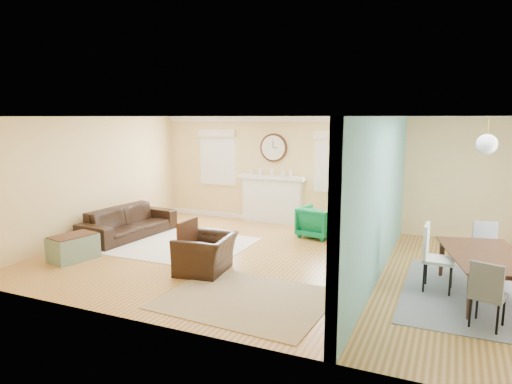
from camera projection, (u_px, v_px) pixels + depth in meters
floor at (290, 263)px, 8.17m from camera, size 9.00×9.00×0.00m
wall_back at (334, 173)px, 10.67m from camera, size 9.00×0.02×2.60m
wall_front at (204, 231)px, 5.25m from camera, size 9.00×0.02×2.60m
wall_left at (92, 178)px, 9.75m from camera, size 0.02×6.00×2.60m
ceiling at (292, 117)px, 7.75m from camera, size 9.00×6.00×0.02m
partition at (382, 192)px, 7.61m from camera, size 0.17×6.00×2.60m
fireplace at (272, 199)px, 11.27m from camera, size 1.70×0.30×1.17m
wall_clock at (274, 148)px, 11.15m from camera, size 0.70×0.07×0.70m
window_left at (218, 154)px, 11.78m from camera, size 1.05×0.13×1.42m
window_right at (336, 158)px, 10.55m from camera, size 1.05×0.13×1.42m
pendant at (487, 144)px, 6.62m from camera, size 0.30×0.30×0.55m
rug_cream at (181, 245)px, 9.31m from camera, size 2.67×2.32×0.01m
rug_jute at (246, 299)px, 6.56m from camera, size 2.44×2.04×0.01m
rug_grey at (486, 297)px, 6.62m from camera, size 2.30×2.87×0.01m
sofa at (129, 222)px, 9.93m from camera, size 1.06×2.31×0.65m
eames_chair at (206, 254)px, 7.68m from camera, size 0.96×1.07×0.63m
green_chair at (317, 222)px, 9.91m from camera, size 0.87×0.88×0.67m
trunk at (73, 247)px, 8.33m from camera, size 0.65×0.90×0.47m
credenza at (368, 232)px, 8.78m from camera, size 0.49×1.45×0.80m
tv at (369, 197)px, 8.67m from camera, size 0.23×0.98×0.56m
garden_stool at (355, 253)px, 7.88m from camera, size 0.37×0.37×0.55m
potted_plant at (356, 225)px, 7.80m from camera, size 0.48×0.44×0.43m
dining_table at (488, 276)px, 6.57m from camera, size 1.44×2.05×0.65m
dining_chair_n at (487, 245)px, 7.53m from camera, size 0.45×0.45×0.86m
dining_chair_s at (489, 288)px, 5.61m from camera, size 0.48×0.48×0.87m
dining_chair_w at (439, 253)px, 6.79m from camera, size 0.46×0.46×1.01m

